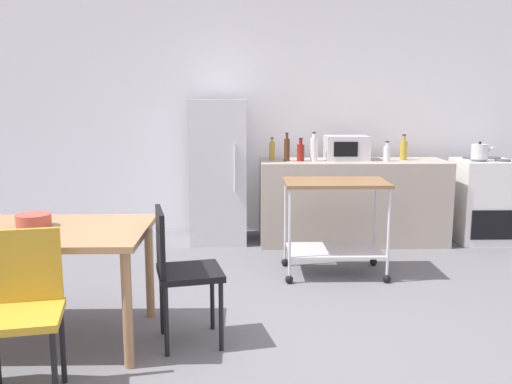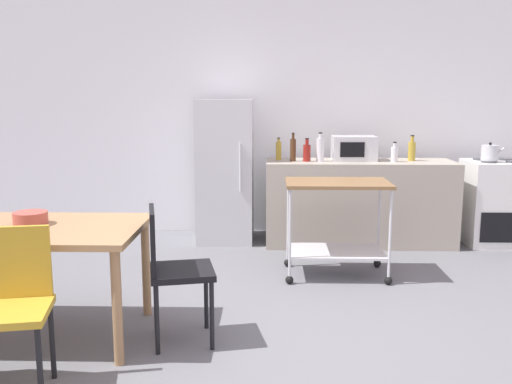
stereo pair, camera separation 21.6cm
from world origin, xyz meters
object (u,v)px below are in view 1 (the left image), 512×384
object	(u,v)px
kitchen_cart	(335,212)
fruit_bowl	(34,220)
chair_black	(179,266)
bottle_hot_sauce	(314,149)
microwave	(347,148)
chair_mustard	(23,304)
bottle_sesame_oil	(287,149)
bottle_vinegar	(272,150)
kettle	(480,152)
bottle_sparkling_water	(404,150)
refrigerator	(219,171)
bottle_soda	(301,152)
bottle_olive_oil	(387,153)
dining_table	(29,241)
stove_oven	(483,201)

from	to	relation	value
kitchen_cart	fruit_bowl	bearing A→B (deg)	-149.33
chair_black	bottle_hot_sauce	bearing A→B (deg)	-37.34
kitchen_cart	microwave	world-z (taller)	microwave
chair_mustard	bottle_hot_sauce	world-z (taller)	bottle_hot_sauce
kitchen_cart	bottle_sesame_oil	world-z (taller)	bottle_sesame_oil
bottle_vinegar	kettle	bearing A→B (deg)	-4.46
microwave	fruit_bowl	world-z (taller)	microwave
bottle_sparkling_water	kettle	xyz separation A→B (m)	(0.78, -0.12, -0.01)
bottle_sesame_oil	bottle_sparkling_water	size ratio (longest dim) A/B	1.10
kitchen_cart	chair_mustard	bearing A→B (deg)	-133.76
refrigerator	bottle_sesame_oil	distance (m)	0.78
chair_black	bottle_vinegar	size ratio (longest dim) A/B	3.67
bottle_sesame_oil	bottle_sparkling_water	distance (m)	1.27
bottle_soda	bottle_hot_sauce	bearing A→B (deg)	5.89
bottle_soda	bottle_sparkling_water	xyz separation A→B (m)	(1.12, 0.09, 0.01)
microwave	bottle_olive_oil	xyz separation A→B (m)	(0.41, -0.14, -0.04)
dining_table	fruit_bowl	distance (m)	0.14
bottle_soda	bottle_sparkling_water	world-z (taller)	bottle_sparkling_water
bottle_soda	kettle	size ratio (longest dim) A/B	1.03
chair_mustard	bottle_sparkling_water	world-z (taller)	bottle_sparkling_water
chair_black	bottle_olive_oil	xyz separation A→B (m)	(1.93, 2.47, 0.47)
stove_oven	kitchen_cart	distance (m)	2.15
dining_table	bottle_hot_sauce	world-z (taller)	bottle_hot_sauce
chair_black	bottle_sesame_oil	world-z (taller)	bottle_sesame_oil
bottle_hot_sauce	kettle	bearing A→B (deg)	-1.65
chair_black	bottle_sparkling_water	size ratio (longest dim) A/B	3.24
chair_mustard	kitchen_cart	xyz separation A→B (m)	(1.96, 2.05, 0.05)
bottle_sesame_oil	bottle_soda	distance (m)	0.15
bottle_sesame_oil	microwave	distance (m)	0.67
bottle_sparkling_water	bottle_sesame_oil	bearing A→B (deg)	-176.56
refrigerator	microwave	xyz separation A→B (m)	(1.39, -0.02, 0.25)
stove_oven	bottle_hot_sauce	bearing A→B (deg)	-178.54
bottle_olive_oil	bottle_sesame_oil	bearing A→B (deg)	178.31
kitchen_cart	bottle_olive_oil	xyz separation A→B (m)	(0.72, 1.06, 0.41)
bottle_vinegar	kettle	world-z (taller)	bottle_vinegar
dining_table	refrigerator	size ratio (longest dim) A/B	0.97
bottle_vinegar	bottle_sparkling_water	size ratio (longest dim) A/B	0.88
chair_black	refrigerator	bearing A→B (deg)	-15.54
chair_black	bottle_hot_sauce	distance (m)	2.81
dining_table	kitchen_cart	bearing A→B (deg)	31.73
dining_table	chair_black	distance (m)	0.97
bottle_vinegar	kettle	size ratio (longest dim) A/B	1.01
bottle_sesame_oil	microwave	size ratio (longest dim) A/B	0.65
chair_mustard	bottle_soda	bearing A→B (deg)	49.35
dining_table	bottle_vinegar	size ratio (longest dim) A/B	6.19
kitchen_cart	bottle_vinegar	distance (m)	1.38
stove_oven	bottle_olive_oil	distance (m)	1.23
chair_black	bottle_olive_oil	world-z (taller)	bottle_olive_oil
bottle_hot_sauce	bottle_sparkling_water	xyz separation A→B (m)	(0.98, 0.07, -0.02)
dining_table	chair_mustard	size ratio (longest dim) A/B	1.69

